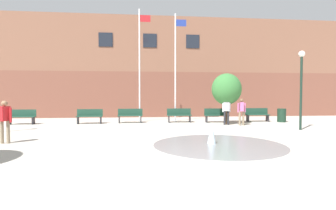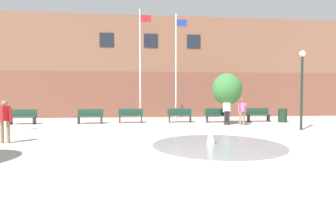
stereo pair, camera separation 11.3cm
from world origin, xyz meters
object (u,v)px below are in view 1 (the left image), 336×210
Objects in this scene: flagpole_right at (176,64)px; park_bench_near_trashcan at (217,115)px; park_bench_center at (130,115)px; flagpole_left at (140,62)px; park_bench_under_left_flagpole at (90,116)px; park_bench_far_right at (257,114)px; park_bench_under_right_flagpole at (179,115)px; teen_by_trashcan at (242,110)px; park_bench_far_left at (22,117)px; lamp_post_right_lane at (301,79)px; trash_can at (282,115)px; street_tree_near_building at (227,89)px; adult_near_bench at (5,118)px; adult_in_red at (226,109)px.

park_bench_near_trashcan is at bearing -20.76° from flagpole_right.
flagpole_left is (0.64, 0.72, 3.55)m from park_bench_center.
park_bench_far_right is at bearing 0.85° from park_bench_under_left_flagpole.
teen_by_trashcan is at bearing -31.75° from park_bench_under_right_flagpole.
park_bench_far_right is (15.19, 0.17, 0.00)m from park_bench_far_left.
lamp_post_right_lane is (5.82, -5.16, -1.27)m from flagpole_right.
park_bench_far_left is 1.78× the size of trash_can.
street_tree_near_building is at bearing -168.73° from trash_can.
park_bench_far_left is at bearing 174.78° from street_tree_near_building.
lamp_post_right_lane reaches higher than trash_can.
adult_near_bench is 11.05m from flagpole_right.
flagpole_left is 6.04m from street_tree_near_building.
adult_in_red is 0.39× the size of lamp_post_right_lane.
park_bench_near_trashcan is at bearing -11.06° from flagpole_left.
park_bench_under_left_flagpole is 5.75m from park_bench_under_right_flagpole.
trash_can is (6.84, -0.54, -0.03)m from park_bench_under_right_flagpole.
park_bench_far_right is 1.01× the size of teen_by_trashcan.
flagpole_left is 2.45m from flagpole_right.
park_bench_under_left_flagpole is 1.00× the size of park_bench_center.
adult_near_bench is at bearing -156.23° from trash_can.
lamp_post_right_lane is at bearing -20.15° from park_bench_under_left_flagpole.
park_bench_far_left reaches higher than trash_can.
park_bench_center is 0.51× the size of street_tree_near_building.
park_bench_near_trashcan is at bearing -31.31° from adult_near_bench.
park_bench_far_left is at bearing -86.23° from teen_by_trashcan.
trash_can is (4.21, 1.24, -0.48)m from adult_in_red.
lamp_post_right_lane is at bearing -41.55° from flagpole_right.
park_bench_center is 8.17m from adult_near_bench.
lamp_post_right_lane reaches higher than teen_by_trashcan.
park_bench_under_left_flagpole is at bearing 159.85° from lamp_post_right_lane.
teen_by_trashcan is 1.59m from street_tree_near_building.
park_bench_far_left is 1.01× the size of teen_by_trashcan.
flagpole_right reaches higher than teen_by_trashcan.
park_bench_far_left is at bearing -179.37° from park_bench_far_right.
street_tree_near_building reaches higher than adult_near_bench.
park_bench_far_right is at bearing 94.27° from lamp_post_right_lane.
adult_in_red is at bearing -147.57° from park_bench_far_right.
adult_in_red is at bearing -10.67° from park_bench_under_left_flagpole.
flagpole_right is at bearing -20.50° from adult_in_red.
park_bench_under_left_flagpole is 11.12m from park_bench_far_right.
flagpole_left reaches higher than park_bench_far_right.
teen_by_trashcan is 1.00× the size of adult_in_red.
adult_near_bench is (-10.01, -6.65, 0.45)m from park_bench_near_trashcan.
lamp_post_right_lane is 1.30× the size of street_tree_near_building.
flagpole_right is (5.62, 0.96, 3.44)m from park_bench_under_left_flagpole.
adult_in_red is at bearing -100.90° from teen_by_trashcan.
park_bench_far_left is at bearing 179.90° from park_bench_near_trashcan.
park_bench_center is 1.78× the size of trash_can.
park_bench_center and park_bench_near_trashcan have the same top height.
flagpole_left is 9.84m from lamp_post_right_lane.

